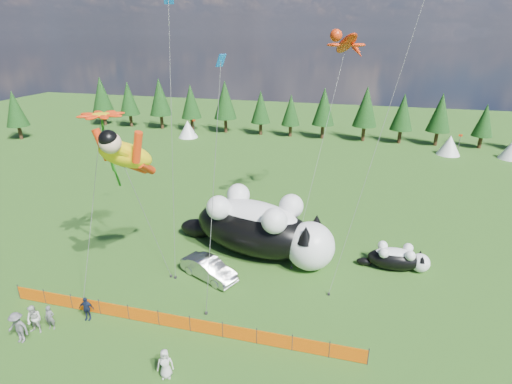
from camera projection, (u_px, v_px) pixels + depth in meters
The scene contains 17 objects.
ground at pixel (195, 298), 26.23m from camera, with size 160.00×160.00×0.00m, color #12370A.
safety_fence at pixel (174, 321), 23.35m from camera, with size 22.06×0.06×1.10m.
tree_line at pixel (301, 113), 65.15m from camera, with size 90.00×4.00×8.00m, color black, non-canonical shape.
festival_tents at pixel (369, 140), 59.03m from camera, with size 50.00×3.20×2.80m, color white, non-canonical shape.
cat_large at pixel (260, 227), 30.64m from camera, with size 13.27×6.97×4.85m.
cat_small at pixel (398, 258), 29.14m from camera, with size 5.18×2.00×1.87m.
car at pixel (209, 269), 28.15m from camera, with size 1.53×4.39×1.45m, color #B9B8BD.
spectator_a at pixel (50, 318), 23.23m from camera, with size 0.57×0.37×1.55m, color #58575C.
spectator_b at pixel (34, 320), 22.86m from camera, with size 0.88×0.52×1.82m, color beige.
spectator_c at pixel (86, 308), 23.99m from camera, with size 0.92×0.47×1.56m, color #151F3A.
spectator_d at pixel (18, 328), 22.14m from camera, with size 1.26×0.65×1.95m, color #58575C.
spectator_e at pixel (165, 364), 19.91m from camera, with size 0.82×0.53×1.68m, color beige.
superhero_kite at pixel (127, 155), 23.76m from camera, with size 5.41×5.72×11.73m.
gecko_kite at pixel (346, 44), 30.43m from camera, with size 4.75×11.38×17.54m.
flower_kite at pixel (101, 118), 25.04m from camera, with size 3.45×5.71×11.93m.
diamond_kite_a at pixel (169, 10), 24.81m from camera, with size 1.26×3.71×19.11m.
diamond_kite_c at pixel (220, 80), 20.45m from camera, with size 1.31×1.93×15.58m.
Camera 1 is at (9.43, -20.02, 16.21)m, focal length 28.00 mm.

